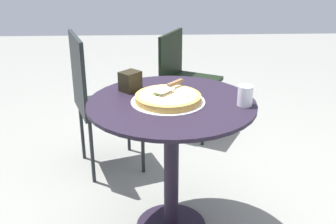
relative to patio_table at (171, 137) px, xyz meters
name	(u,v)px	position (x,y,z in m)	size (l,w,h in m)	color
patio_table	(171,137)	(0.00, 0.00, 0.00)	(0.84, 0.84, 0.76)	black
pizza_on_tray	(168,98)	(0.00, 0.02, 0.21)	(0.37, 0.37, 0.05)	silver
pizza_server	(169,86)	(0.06, 0.01, 0.25)	(0.19, 0.18, 0.02)	silver
drinking_cup	(245,96)	(-0.06, -0.35, 0.24)	(0.07, 0.07, 0.10)	silver
napkin_dispenser	(130,81)	(0.17, 0.21, 0.25)	(0.10, 0.08, 0.10)	black
patio_chair_near	(184,75)	(1.25, -0.16, -0.07)	(0.53, 0.53, 0.83)	black
patio_chair_far	(97,95)	(0.68, 0.46, -0.02)	(0.52, 0.52, 0.95)	black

